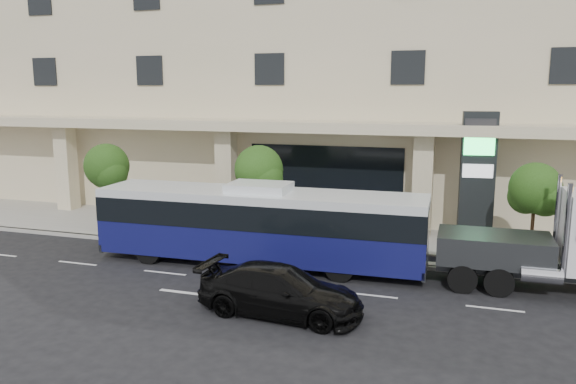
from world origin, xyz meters
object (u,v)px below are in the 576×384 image
object	(u,v)px
tow_truck	(567,247)
black_sedan	(280,291)
signage_pylon	(477,178)
city_bus	(259,223)

from	to	relation	value
tow_truck	black_sedan	distance (m)	9.98
black_sedan	signage_pylon	bearing A→B (deg)	-26.84
black_sedan	signage_pylon	size ratio (longest dim) A/B	0.89
city_bus	black_sedan	distance (m)	5.28
tow_truck	signage_pylon	size ratio (longest dim) A/B	1.50
city_bus	tow_truck	bearing A→B (deg)	-1.12
signage_pylon	city_bus	bearing A→B (deg)	-154.63
tow_truck	black_sedan	xyz separation A→B (m)	(-8.78, -4.66, -0.90)
black_sedan	tow_truck	bearing A→B (deg)	-58.06
city_bus	signage_pylon	xyz separation A→B (m)	(8.27, 5.23, 1.45)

